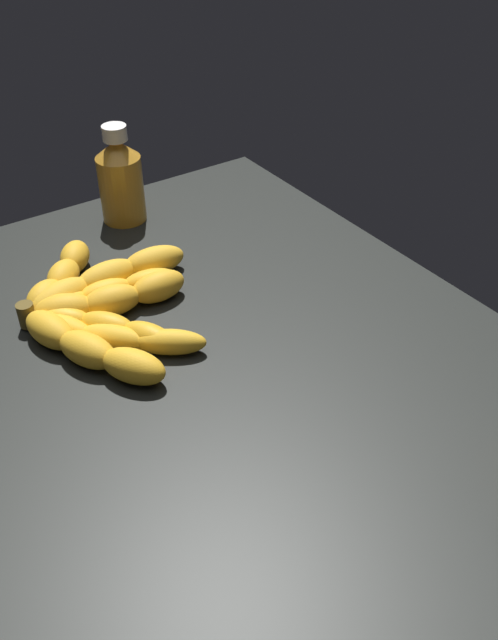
# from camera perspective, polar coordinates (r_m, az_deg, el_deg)

# --- Properties ---
(ground_plane) EXTENTS (0.89, 0.65, 0.04)m
(ground_plane) POSITION_cam_1_polar(r_m,az_deg,el_deg) (0.75, -1.74, -5.45)
(ground_plane) COLOR black
(banana_bunch) EXTENTS (0.31, 0.24, 0.04)m
(banana_bunch) POSITION_cam_1_polar(r_m,az_deg,el_deg) (0.81, -12.64, 1.17)
(banana_bunch) COLOR gold
(banana_bunch) RESTS_ON ground_plane
(honey_bottle) EXTENTS (0.06, 0.06, 0.14)m
(honey_bottle) POSITION_cam_1_polar(r_m,az_deg,el_deg) (0.99, -10.89, 11.73)
(honey_bottle) COLOR orange
(honey_bottle) RESTS_ON ground_plane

